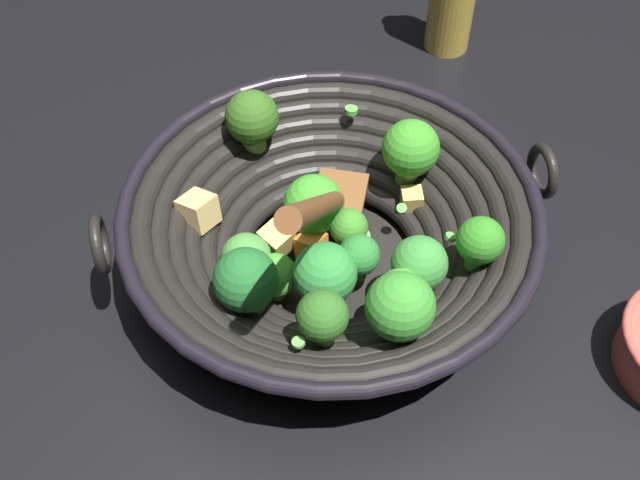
% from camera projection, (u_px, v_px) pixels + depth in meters
% --- Properties ---
extents(ground_plane, '(4.00, 4.00, 0.00)m').
position_uv_depth(ground_plane, '(330.00, 266.00, 0.74)').
color(ground_plane, black).
extents(wok, '(0.39, 0.39, 0.25)m').
position_uv_depth(wok, '(331.00, 227.00, 0.69)').
color(wok, black).
rests_on(wok, ground).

